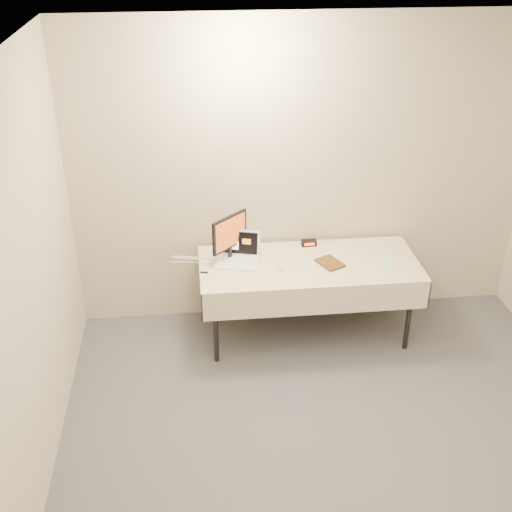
{
  "coord_description": "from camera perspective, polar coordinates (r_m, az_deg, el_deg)",
  "views": [
    {
      "loc": [
        -0.95,
        -2.61,
        3.4
      ],
      "look_at": [
        -0.46,
        1.99,
        0.86
      ],
      "focal_mm": 45.0,
      "sensor_mm": 36.0,
      "label": 1
    }
  ],
  "objects": [
    {
      "name": "usb_dongle",
      "position": [
        5.29,
        -4.61,
        -1.47
      ],
      "size": [
        0.06,
        0.03,
        0.01
      ],
      "primitive_type": "cube",
      "rotation": [
        0.0,
        0.0,
        -0.14
      ],
      "color": "black",
      "rests_on": "table"
    },
    {
      "name": "monitor",
      "position": [
        5.37,
        -2.36,
        1.94
      ],
      "size": [
        0.3,
        0.29,
        0.41
      ],
      "rotation": [
        0.0,
        0.0,
        0.76
      ],
      "color": "black",
      "rests_on": "table"
    },
    {
      "name": "paper_form",
      "position": [
        5.51,
        11.42,
        -0.71
      ],
      "size": [
        0.13,
        0.26,
        0.0
      ],
      "primitive_type": "cube",
      "rotation": [
        0.0,
        0.0,
        -0.15
      ],
      "color": "#AAD5A9",
      "rests_on": "table"
    },
    {
      "name": "book",
      "position": [
        5.34,
        5.93,
        0.11
      ],
      "size": [
        0.16,
        0.09,
        0.23
      ],
      "primitive_type": "imported",
      "rotation": [
        0.0,
        0.0,
        0.44
      ],
      "color": "brown",
      "rests_on": "table"
    },
    {
      "name": "table",
      "position": [
        5.48,
        4.73,
        -1.17
      ],
      "size": [
        1.86,
        0.81,
        0.74
      ],
      "color": "black",
      "rests_on": "ground"
    },
    {
      "name": "back_wall",
      "position": [
        5.59,
        4.17,
        7.16
      ],
      "size": [
        4.0,
        0.1,
        2.7
      ],
      "primitive_type": "cube",
      "color": "beige",
      "rests_on": "ground"
    },
    {
      "name": "alarm_clock",
      "position": [
        5.71,
        4.72,
        1.18
      ],
      "size": [
        0.14,
        0.06,
        0.06
      ],
      "rotation": [
        0.0,
        0.0,
        0.05
      ],
      "color": "black",
      "rests_on": "table"
    },
    {
      "name": "clicker",
      "position": [
        5.33,
        2.31,
        -1.12
      ],
      "size": [
        0.07,
        0.09,
        0.02
      ],
      "primitive_type": "ellipsoid",
      "rotation": [
        0.0,
        0.0,
        0.39
      ],
      "color": "#B3B3B5",
      "rests_on": "table"
    },
    {
      "name": "laptop",
      "position": [
        5.44,
        -1.58,
        0.14
      ],
      "size": [
        0.41,
        0.37,
        0.24
      ],
      "rotation": [
        0.0,
        0.0,
        -0.26
      ],
      "color": "white",
      "rests_on": "table"
    }
  ]
}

